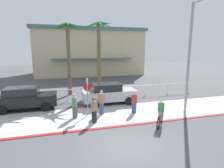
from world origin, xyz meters
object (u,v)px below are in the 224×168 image
car_silver_2 (109,93)px  pedestrian_2 (134,103)px  palm_tree_3 (99,39)px  streetlight_curb (192,52)px  palm_tree_2 (68,40)px  stop_sign_bike_lane (87,92)px  cyclist_black_0 (161,114)px  pedestrian_3 (75,107)px  car_black_1 (25,98)px  pedestrian_1 (102,103)px  pedestrian_0 (94,111)px

car_silver_2 → pedestrian_2: (1.14, -2.76, -0.16)m
palm_tree_3 → streetlight_curb: bearing=-59.5°
palm_tree_2 → car_silver_2: bearing=-53.2°
stop_sign_bike_lane → cyclist_black_0: 4.90m
cyclist_black_0 → pedestrian_3: size_ratio=0.92×
car_black_1 → pedestrian_1: 5.86m
cyclist_black_0 → stop_sign_bike_lane: bearing=144.7°
palm_tree_3 → cyclist_black_0: palm_tree_3 is taller
stop_sign_bike_lane → car_silver_2: size_ratio=0.58×
pedestrian_0 → pedestrian_3: 1.56m
cyclist_black_0 → pedestrian_1: pedestrian_1 is taller
pedestrian_1 → pedestrian_3: pedestrian_1 is taller
palm_tree_2 → cyclist_black_0: bearing=-62.3°
palm_tree_3 → pedestrian_2: size_ratio=4.64×
stop_sign_bike_lane → palm_tree_2: size_ratio=0.37×
car_black_1 → pedestrian_1: size_ratio=2.59×
car_silver_2 → pedestrian_2: 2.99m
car_black_1 → pedestrian_0: 5.98m
cyclist_black_0 → pedestrian_1: bearing=136.6°
pedestrian_0 → streetlight_curb: bearing=0.0°
stop_sign_bike_lane → pedestrian_3: size_ratio=1.57×
stop_sign_bike_lane → cyclist_black_0: size_ratio=1.71×
car_black_1 → car_silver_2: (6.40, -0.17, 0.00)m
pedestrian_0 → pedestrian_3: (-1.09, 1.12, 0.01)m
pedestrian_2 → palm_tree_2: bearing=121.4°
palm_tree_2 → pedestrian_2: bearing=-58.6°
pedestrian_2 → pedestrian_0: bearing=-161.9°
car_black_1 → pedestrian_3: car_black_1 is taller
cyclist_black_0 → pedestrian_3: 5.43m
stop_sign_bike_lane → streetlight_curb: bearing=-11.1°
palm_tree_3 → car_black_1: 8.95m
cyclist_black_0 → pedestrian_2: bearing=106.0°
cyclist_black_0 → pedestrian_3: bearing=152.1°
stop_sign_bike_lane → car_silver_2: 3.27m
pedestrian_2 → pedestrian_1: bearing=170.4°
palm_tree_3 → cyclist_black_0: 10.72m
pedestrian_0 → cyclist_black_0: bearing=-21.0°
pedestrian_0 → car_black_1: bearing=139.1°
pedestrian_2 → pedestrian_3: size_ratio=0.95×
streetlight_curb → palm_tree_2: (-7.76, 7.70, 1.06)m
palm_tree_3 → cyclist_black_0: bearing=-79.5°
palm_tree_3 → car_silver_2: palm_tree_3 is taller
streetlight_curb → pedestrian_1: size_ratio=4.42×
streetlight_curb → pedestrian_3: (-7.77, 1.11, -3.52)m
pedestrian_1 → stop_sign_bike_lane: bearing=-178.9°
pedestrian_2 → pedestrian_3: bearing=178.2°
pedestrian_0 → palm_tree_2: bearing=98.0°
palm_tree_3 → pedestrian_0: (-1.97, -7.99, -4.76)m
palm_tree_2 → palm_tree_3: bearing=5.4°
pedestrian_0 → stop_sign_bike_lane: bearing=98.6°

